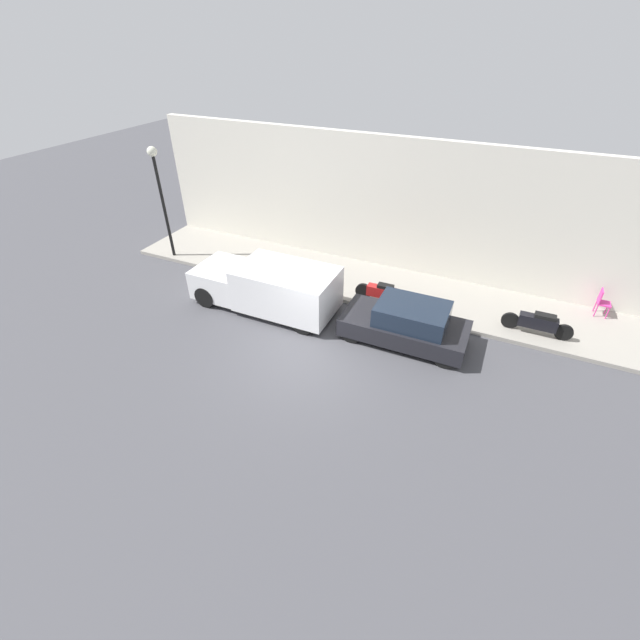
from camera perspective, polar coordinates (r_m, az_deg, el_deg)
The scene contains 10 objects.
ground_plane at distance 12.87m, azimuth -1.93°, elevation -4.86°, with size 60.00×60.00×0.00m, color #47474C.
sidewalk at distance 16.47m, azimuth 5.46°, elevation 5.08°, with size 3.12×19.03×0.14m.
building_facade at distance 16.93m, azimuth 7.98°, elevation 14.92°, with size 0.30×19.03×5.05m.
parked_car at distance 13.36m, azimuth 11.45°, elevation -0.49°, with size 1.73×3.84×1.34m.
delivery_van at distance 14.71m, azimuth -7.10°, elevation 4.56°, with size 2.00×5.05×1.64m.
motorcycle_blue at distance 15.99m, azimuth -1.50°, elevation 6.38°, with size 0.30×1.87×0.85m.
motorcycle_red at distance 14.97m, azimuth 8.20°, elevation 3.66°, with size 0.30×1.87×0.74m.
motorcycle_black at distance 14.93m, azimuth 27.08°, elevation -0.33°, with size 0.30×2.09×0.75m.
streetlamp at distance 18.23m, azimuth -20.69°, elevation 16.69°, with size 0.37×0.37×4.37m.
cafe_chair at distance 16.92m, azimuth 33.47°, elevation 2.12°, with size 0.40×0.40×0.93m.
Camera 1 is at (-8.80, -4.51, 8.24)m, focal length 24.00 mm.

